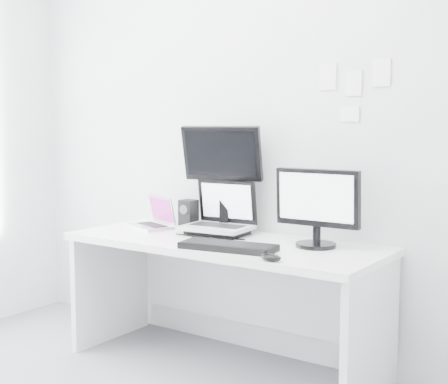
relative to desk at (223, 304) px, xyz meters
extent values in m
plane|color=silver|center=(0.00, 0.35, 0.99)|extent=(3.60, 0.00, 3.60)
cube|color=white|center=(0.00, 0.00, 0.00)|extent=(1.80, 0.70, 0.73)
cube|color=#B8B8BD|center=(-0.60, 0.08, 0.47)|extent=(0.33, 0.29, 0.21)
cube|color=black|center=(-0.37, 0.16, 0.46)|extent=(0.12, 0.12, 0.18)
cube|color=#B7BABF|center=(-0.12, 0.11, 0.52)|extent=(0.41, 0.33, 0.32)
cube|color=black|center=(-0.15, 0.22, 0.69)|extent=(0.50, 0.28, 0.64)
cube|color=black|center=(0.51, 0.12, 0.58)|extent=(0.47, 0.22, 0.42)
cube|color=black|center=(0.17, -0.20, 0.38)|extent=(0.52, 0.26, 0.03)
ellipsoid|color=black|center=(0.49, -0.31, 0.38)|extent=(0.11, 0.07, 0.03)
cube|color=white|center=(0.45, 0.34, 1.26)|extent=(0.10, 0.00, 0.14)
cube|color=white|center=(0.60, 0.34, 1.22)|extent=(0.09, 0.00, 0.13)
cube|color=white|center=(0.75, 0.34, 1.26)|extent=(0.10, 0.00, 0.14)
cube|color=white|center=(0.58, 0.34, 1.05)|extent=(0.11, 0.00, 0.08)
camera|label=1|loc=(1.97, -2.81, 1.01)|focal=50.68mm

